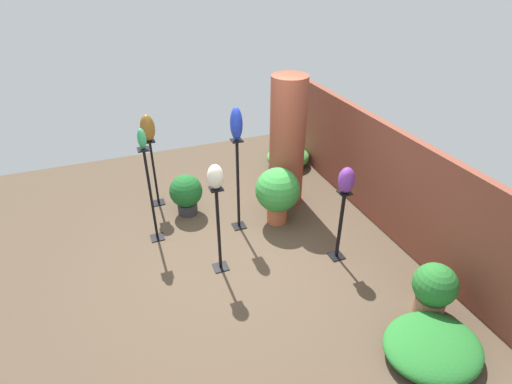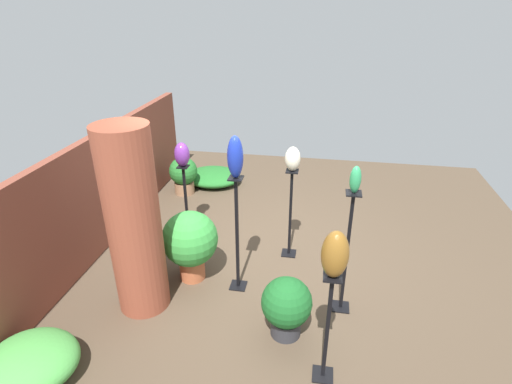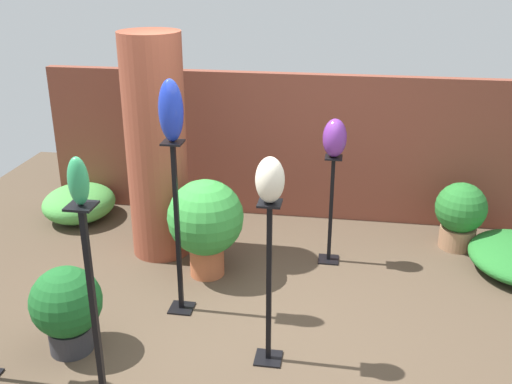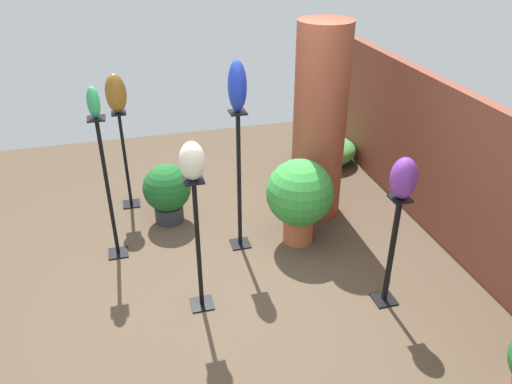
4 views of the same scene
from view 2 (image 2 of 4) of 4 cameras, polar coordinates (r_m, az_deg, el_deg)
name	(u,v)px [view 2 (image 2 of 4)]	position (r m, az deg, el deg)	size (l,w,h in m)	color
ground_plane	(262,255)	(5.72, 0.92, -8.98)	(8.00, 8.00, 0.00)	#4C3D2D
brick_wall_back	(102,191)	(6.06, -21.15, 0.16)	(5.60, 0.12, 1.63)	brown
brick_pillar	(134,223)	(4.50, -17.06, -4.26)	(0.58, 0.58, 2.18)	brown
pedestal_ivory	(290,218)	(5.45, 4.91, -3.65)	(0.20, 0.20, 1.28)	black
pedestal_cobalt	(237,239)	(4.77, -2.70, -6.79)	(0.20, 0.20, 1.49)	black
pedestal_violet	(186,202)	(6.14, -9.96, -1.43)	(0.20, 0.20, 1.08)	black
pedestal_jade	(346,258)	(4.55, 12.75, -9.22)	(0.20, 0.20, 1.50)	black
pedestal_bronze	(327,333)	(3.87, 10.09, -19.27)	(0.20, 0.20, 1.18)	black
art_vase_ivory	(293,159)	(5.09, 5.27, 4.73)	(0.20, 0.20, 0.32)	beige
art_vase_cobalt	(235,157)	(4.30, -2.98, 5.01)	(0.19, 0.18, 0.48)	#192D9E
art_vase_violet	(182,155)	(5.84, -10.53, 5.29)	(0.22, 0.22, 0.36)	#6B2D8C
art_vase_jade	(355,179)	(4.10, 14.02, 1.75)	(0.12, 0.11, 0.29)	#2D9356
art_vase_bronze	(335,254)	(3.33, 11.22, -8.74)	(0.21, 0.23, 0.44)	brown
potted_plant_front_right	(287,305)	(4.33, 4.38, -15.82)	(0.54, 0.54, 0.69)	#2D2D33
potted_plant_near_pillar	(184,174)	(7.45, -10.31, 2.56)	(0.51, 0.51, 0.69)	#936B4C
potted_plant_walkway_edge	(190,241)	(5.06, -9.39, -6.94)	(0.70, 0.70, 0.94)	#B25B38
foliage_bed_east	(213,177)	(7.86, -6.14, 2.19)	(0.93, 1.09, 0.28)	#236B28
foliage_bed_west	(32,362)	(4.58, -29.35, -20.37)	(0.79, 0.87, 0.38)	#479942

